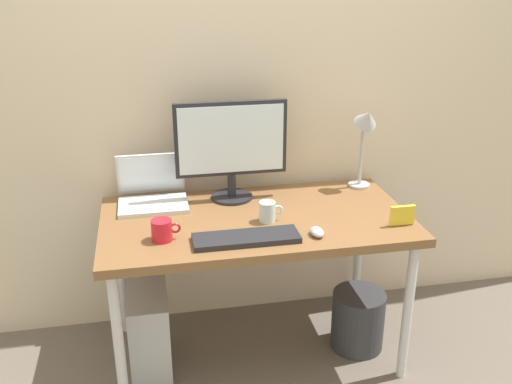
{
  "coord_description": "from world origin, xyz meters",
  "views": [
    {
      "loc": [
        -0.46,
        -2.31,
        1.81
      ],
      "look_at": [
        0.0,
        0.0,
        0.86
      ],
      "focal_mm": 40.29,
      "sensor_mm": 36.0,
      "label": 1
    }
  ],
  "objects_px": {
    "coffee_mug": "(162,230)",
    "wastebasket": "(358,320)",
    "mouse": "(317,232)",
    "photo_frame": "(402,215)",
    "monitor": "(231,145)",
    "laptop": "(152,192)",
    "computer_tower": "(149,331)",
    "desk": "(256,229)",
    "glass_cup": "(268,212)",
    "desk_lamp": "(365,130)",
    "keyboard": "(246,238)"
  },
  "relations": [
    {
      "from": "mouse",
      "to": "coffee_mug",
      "type": "distance_m",
      "value": 0.64
    },
    {
      "from": "photo_frame",
      "to": "coffee_mug",
      "type": "bearing_deg",
      "value": 176.66
    },
    {
      "from": "photo_frame",
      "to": "glass_cup",
      "type": "bearing_deg",
      "value": 164.6
    },
    {
      "from": "desk_lamp",
      "to": "coffee_mug",
      "type": "height_order",
      "value": "desk_lamp"
    },
    {
      "from": "keyboard",
      "to": "glass_cup",
      "type": "bearing_deg",
      "value": 53.18
    },
    {
      "from": "photo_frame",
      "to": "wastebasket",
      "type": "relative_size",
      "value": 0.37
    },
    {
      "from": "coffee_mug",
      "to": "wastebasket",
      "type": "relative_size",
      "value": 0.41
    },
    {
      "from": "monitor",
      "to": "coffee_mug",
      "type": "relative_size",
      "value": 4.34
    },
    {
      "from": "laptop",
      "to": "wastebasket",
      "type": "height_order",
      "value": "laptop"
    },
    {
      "from": "laptop",
      "to": "mouse",
      "type": "relative_size",
      "value": 3.56
    },
    {
      "from": "mouse",
      "to": "computer_tower",
      "type": "height_order",
      "value": "mouse"
    },
    {
      "from": "mouse",
      "to": "glass_cup",
      "type": "relative_size",
      "value": 0.83
    },
    {
      "from": "laptop",
      "to": "photo_frame",
      "type": "relative_size",
      "value": 2.91
    },
    {
      "from": "glass_cup",
      "to": "coffee_mug",
      "type": "bearing_deg",
      "value": -168.41
    },
    {
      "from": "mouse",
      "to": "glass_cup",
      "type": "distance_m",
      "value": 0.25
    },
    {
      "from": "coffee_mug",
      "to": "wastebasket",
      "type": "bearing_deg",
      "value": 6.33
    },
    {
      "from": "laptop",
      "to": "coffee_mug",
      "type": "distance_m",
      "value": 0.41
    },
    {
      "from": "monitor",
      "to": "laptop",
      "type": "height_order",
      "value": "monitor"
    },
    {
      "from": "mouse",
      "to": "wastebasket",
      "type": "relative_size",
      "value": 0.3
    },
    {
      "from": "keyboard",
      "to": "photo_frame",
      "type": "height_order",
      "value": "photo_frame"
    },
    {
      "from": "monitor",
      "to": "desk",
      "type": "bearing_deg",
      "value": -72.88
    },
    {
      "from": "photo_frame",
      "to": "computer_tower",
      "type": "distance_m",
      "value": 1.27
    },
    {
      "from": "computer_tower",
      "to": "photo_frame",
      "type": "bearing_deg",
      "value": -9.23
    },
    {
      "from": "coffee_mug",
      "to": "wastebasket",
      "type": "xyz_separation_m",
      "value": [
        0.93,
        0.1,
        -0.63
      ]
    },
    {
      "from": "desk",
      "to": "computer_tower",
      "type": "relative_size",
      "value": 3.29
    },
    {
      "from": "coffee_mug",
      "to": "desk_lamp",
      "type": "bearing_deg",
      "value": 21.0
    },
    {
      "from": "coffee_mug",
      "to": "glass_cup",
      "type": "relative_size",
      "value": 1.13
    },
    {
      "from": "glass_cup",
      "to": "laptop",
      "type": "bearing_deg",
      "value": 147.65
    },
    {
      "from": "desk_lamp",
      "to": "coffee_mug",
      "type": "xyz_separation_m",
      "value": [
        -1.01,
        -0.39,
        -0.26
      ]
    },
    {
      "from": "laptop",
      "to": "coffee_mug",
      "type": "relative_size",
      "value": 2.62
    },
    {
      "from": "desk_lamp",
      "to": "mouse",
      "type": "xyz_separation_m",
      "value": [
        -0.38,
        -0.47,
        -0.29
      ]
    },
    {
      "from": "desk",
      "to": "desk_lamp",
      "type": "bearing_deg",
      "value": 21.77
    },
    {
      "from": "desk_lamp",
      "to": "photo_frame",
      "type": "xyz_separation_m",
      "value": [
        0.01,
        -0.45,
        -0.26
      ]
    },
    {
      "from": "computer_tower",
      "to": "monitor",
      "type": "bearing_deg",
      "value": 31.39
    },
    {
      "from": "desk_lamp",
      "to": "keyboard",
      "type": "height_order",
      "value": "desk_lamp"
    },
    {
      "from": "mouse",
      "to": "computer_tower",
      "type": "relative_size",
      "value": 0.21
    },
    {
      "from": "mouse",
      "to": "computer_tower",
      "type": "bearing_deg",
      "value": 164.18
    },
    {
      "from": "coffee_mug",
      "to": "computer_tower",
      "type": "bearing_deg",
      "value": 125.78
    },
    {
      "from": "computer_tower",
      "to": "wastebasket",
      "type": "distance_m",
      "value": 1.02
    },
    {
      "from": "photo_frame",
      "to": "computer_tower",
      "type": "bearing_deg",
      "value": 170.77
    },
    {
      "from": "laptop",
      "to": "computer_tower",
      "type": "xyz_separation_m",
      "value": [
        -0.06,
        -0.29,
        -0.58
      ]
    },
    {
      "from": "glass_cup",
      "to": "wastebasket",
      "type": "height_order",
      "value": "glass_cup"
    },
    {
      "from": "computer_tower",
      "to": "desk",
      "type": "bearing_deg",
      "value": 3.6
    },
    {
      "from": "wastebasket",
      "to": "coffee_mug",
      "type": "bearing_deg",
      "value": -173.67
    },
    {
      "from": "mouse",
      "to": "photo_frame",
      "type": "height_order",
      "value": "photo_frame"
    },
    {
      "from": "monitor",
      "to": "wastebasket",
      "type": "height_order",
      "value": "monitor"
    },
    {
      "from": "laptop",
      "to": "keyboard",
      "type": "xyz_separation_m",
      "value": [
        0.36,
        -0.48,
        -0.05
      ]
    },
    {
      "from": "keyboard",
      "to": "desk",
      "type": "bearing_deg",
      "value": 69.25
    },
    {
      "from": "photo_frame",
      "to": "computer_tower",
      "type": "relative_size",
      "value": 0.26
    },
    {
      "from": "monitor",
      "to": "computer_tower",
      "type": "xyz_separation_m",
      "value": [
        -0.44,
        -0.27,
        -0.8
      ]
    }
  ]
}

